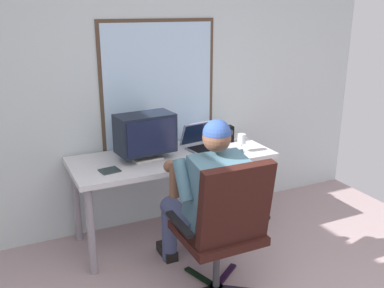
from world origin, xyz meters
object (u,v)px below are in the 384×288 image
Objects in this scene: desk at (172,165)px; wine_glass at (242,140)px; crt_monitor at (145,134)px; person_seated at (207,196)px; desk_speaker at (228,134)px; cd_case at (110,170)px; office_chair at (226,223)px; laptop at (202,141)px.

wine_glass reaches higher than desk.
person_seated is at bearing -73.01° from crt_monitor.
desk_speaker is 0.94× the size of cd_case.
office_chair is 6.50× the size of wine_glass.
person_seated is at bearing -91.56° from desk.
desk_speaker reaches higher than cd_case.
cd_case is at bearing -166.85° from laptop.
office_chair reaches higher than wine_glass.
laptop is at bearing 13.15° from cd_case.
office_chair is at bearing -55.92° from cd_case.
person_seated is (0.00, 0.28, 0.07)m from office_chair.
cd_case reaches higher than desk.
person_seated is 7.86× the size of wine_glass.
cd_case is at bearing -166.72° from desk.
office_chair is at bearing -108.37° from laptop.
crt_monitor reaches higher than laptop.
office_chair reaches higher than cd_case.
desk_speaker is at bearing 12.78° from cd_case.
office_chair is at bearing -77.81° from crt_monitor.
cd_case is (-0.55, 0.82, 0.18)m from office_chair.
crt_monitor is 0.86m from desk_speaker.
office_chair is 1.11m from laptop.
office_chair is 1.06m from crt_monitor.
desk_speaker is 1.22m from cd_case.
person_seated is 0.80m from wine_glass.
wine_glass is 1.15m from cd_case.
person_seated is 8.45× the size of desk_speaker.
desk_speaker is (0.84, 0.12, -0.14)m from crt_monitor.
person_seated is 1.04m from desk_speaker.
wine_glass is (0.80, -0.19, -0.10)m from crt_monitor.
laptop is at bearing 71.63° from office_chair.
office_chair is 6.53× the size of cd_case.
wine_glass is 1.00× the size of cd_case.
laptop reaches higher than desk.
person_seated reaches higher than desk_speaker.
desk_speaker is (0.61, 0.13, 0.16)m from desk.
wine_glass is 0.31m from desk_speaker.
cd_case is at bearing 135.85° from person_seated.
desk is 10.62× the size of cd_case.
crt_monitor reaches higher than cd_case.
person_seated is at bearing -114.49° from laptop.
crt_monitor reaches higher than office_chair.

